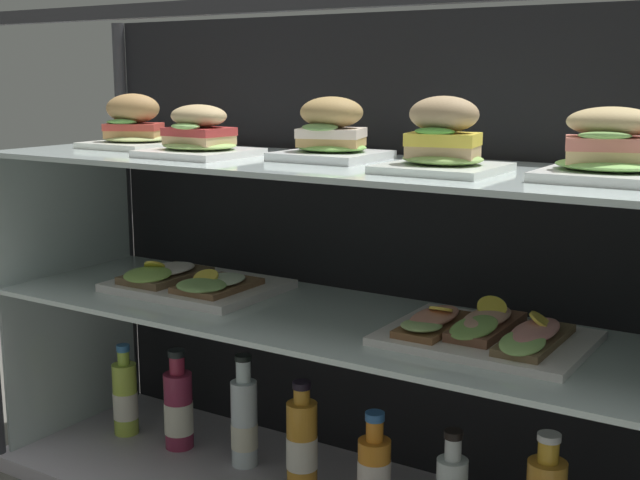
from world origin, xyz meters
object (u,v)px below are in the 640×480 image
(plated_roll_sandwich_mid_right, at_px, (610,153))
(open_sandwich_tray_near_left_corner, at_px, (192,282))
(juice_bottle_back_right, at_px, (179,409))
(plated_roll_sandwich_near_right_corner, at_px, (443,144))
(juice_bottle_tucked_behind, at_px, (302,445))
(juice_bottle_front_fourth, at_px, (374,472))
(juice_bottle_back_left, at_px, (125,398))
(juice_bottle_front_left_end, at_px, (244,422))
(plated_roll_sandwich_far_left, at_px, (332,135))
(open_sandwich_tray_center, at_px, (485,332))
(plated_roll_sandwich_mid_left, at_px, (199,137))
(plated_roll_sandwich_right_of_center, at_px, (133,127))

(plated_roll_sandwich_mid_right, distance_m, open_sandwich_tray_near_left_corner, 0.90)
(juice_bottle_back_right, bearing_deg, plated_roll_sandwich_near_right_corner, -5.69)
(juice_bottle_tucked_behind, distance_m, juice_bottle_front_fourth, 0.17)
(juice_bottle_back_left, distance_m, juice_bottle_front_left_end, 0.33)
(plated_roll_sandwich_far_left, xyz_separation_m, open_sandwich_tray_near_left_corner, (-0.33, -0.03, -0.32))
(open_sandwich_tray_center, bearing_deg, juice_bottle_front_fourth, -179.93)
(plated_roll_sandwich_mid_left, height_order, juice_bottle_front_fourth, plated_roll_sandwich_mid_left)
(plated_roll_sandwich_mid_right, bearing_deg, plated_roll_sandwich_near_right_corner, -172.58)
(plated_roll_sandwich_right_of_center, bearing_deg, open_sandwich_tray_near_left_corner, -8.93)
(plated_roll_sandwich_mid_right, distance_m, juice_bottle_front_fourth, 0.74)
(open_sandwich_tray_near_left_corner, distance_m, juice_bottle_front_left_end, 0.32)
(juice_bottle_back_right, height_order, juice_bottle_tucked_behind, juice_bottle_tucked_behind)
(plated_roll_sandwich_far_left, bearing_deg, plated_roll_sandwich_right_of_center, 179.92)
(plated_roll_sandwich_near_right_corner, relative_size, juice_bottle_front_fourth, 0.92)
(plated_roll_sandwich_mid_left, distance_m, juice_bottle_back_right, 0.64)
(plated_roll_sandwich_near_right_corner, distance_m, juice_bottle_front_left_end, 0.78)
(plated_roll_sandwich_right_of_center, relative_size, juice_bottle_front_fourth, 0.90)
(plated_roll_sandwich_right_of_center, relative_size, plated_roll_sandwich_near_right_corner, 0.98)
(plated_roll_sandwich_far_left, relative_size, juice_bottle_back_right, 0.79)
(open_sandwich_tray_center, xyz_separation_m, juice_bottle_front_fourth, (-0.21, -0.00, -0.31))
(juice_bottle_tucked_behind, bearing_deg, juice_bottle_front_fourth, 0.10)
(plated_roll_sandwich_mid_left, relative_size, juice_bottle_back_left, 0.89)
(juice_bottle_front_left_end, bearing_deg, plated_roll_sandwich_far_left, 0.35)
(plated_roll_sandwich_mid_left, relative_size, juice_bottle_front_left_end, 0.78)
(plated_roll_sandwich_far_left, height_order, open_sandwich_tray_near_left_corner, plated_roll_sandwich_far_left)
(plated_roll_sandwich_far_left, distance_m, juice_bottle_front_left_end, 0.65)
(plated_roll_sandwich_mid_right, height_order, juice_bottle_back_right, plated_roll_sandwich_mid_right)
(juice_bottle_front_fourth, bearing_deg, juice_bottle_front_left_end, 175.01)
(open_sandwich_tray_near_left_corner, distance_m, open_sandwich_tray_center, 0.66)
(plated_roll_sandwich_right_of_center, bearing_deg, juice_bottle_back_right, -5.42)
(plated_roll_sandwich_mid_left, height_order, open_sandwich_tray_near_left_corner, plated_roll_sandwich_mid_left)
(open_sandwich_tray_near_left_corner, bearing_deg, juice_bottle_front_fourth, -0.40)
(plated_roll_sandwich_mid_right, relative_size, juice_bottle_front_fourth, 0.96)
(plated_roll_sandwich_mid_right, relative_size, open_sandwich_tray_near_left_corner, 0.57)
(plated_roll_sandwich_far_left, bearing_deg, plated_roll_sandwich_mid_right, -4.63)
(plated_roll_sandwich_far_left, distance_m, plated_roll_sandwich_near_right_corner, 0.27)
(juice_bottle_back_right, distance_m, juice_bottle_front_left_end, 0.18)
(open_sandwich_tray_center, distance_m, juice_bottle_tucked_behind, 0.48)
(open_sandwich_tray_center, xyz_separation_m, juice_bottle_front_left_end, (-0.54, 0.03, -0.30))
(juice_bottle_back_left, bearing_deg, plated_roll_sandwich_mid_right, -1.16)
(plated_roll_sandwich_right_of_center, bearing_deg, open_sandwich_tray_center, -2.11)
(plated_roll_sandwich_right_of_center, xyz_separation_m, juice_bottle_back_left, (-0.04, -0.02, -0.63))
(open_sandwich_tray_center, bearing_deg, open_sandwich_tray_near_left_corner, 179.75)
(juice_bottle_back_right, xyz_separation_m, juice_bottle_front_left_end, (0.18, 0.01, 0.01))
(plated_roll_sandwich_far_left, bearing_deg, open_sandwich_tray_center, -5.27)
(plated_roll_sandwich_far_left, height_order, juice_bottle_back_right, plated_roll_sandwich_far_left)
(juice_bottle_back_right, bearing_deg, plated_roll_sandwich_mid_left, -25.86)
(plated_roll_sandwich_right_of_center, xyz_separation_m, plated_roll_sandwich_mid_right, (1.02, -0.04, -0.00))
(plated_roll_sandwich_near_right_corner, height_order, plated_roll_sandwich_mid_right, plated_roll_sandwich_near_right_corner)
(plated_roll_sandwich_near_right_corner, xyz_separation_m, juice_bottle_front_fourth, (-0.14, 0.04, -0.63))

